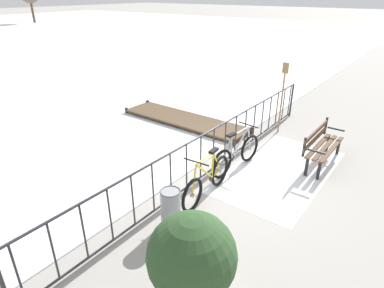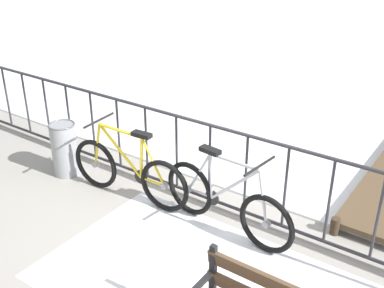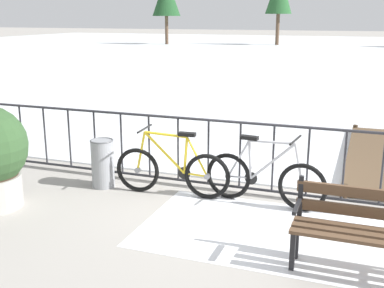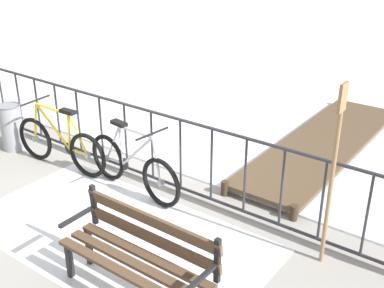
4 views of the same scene
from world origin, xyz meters
TOP-DOWN VIEW (x-y plane):
  - ground_plane at (0.00, 0.00)m, footprint 160.00×160.00m
  - snow_patch at (0.94, -1.20)m, footprint 3.58×1.92m
  - railing_fence at (-0.00, 0.00)m, footprint 9.06×0.06m
  - bicycle_near_railing at (-0.88, -0.44)m, footprint 1.71×0.52m
  - bicycle_second at (0.43, -0.34)m, footprint 1.71×0.52m
  - park_bench at (1.84, -1.76)m, footprint 1.60×0.48m
  - planter_with_shrub at (-3.02, -1.68)m, footprint 1.10×1.10m
  - trash_bin at (-2.00, -0.47)m, footprint 0.35×0.35m
  - oar_upright at (3.03, -0.24)m, footprint 0.04×0.16m
  - wooden_dock at (1.95, 2.35)m, footprint 1.10×4.19m

SIDE VIEW (x-z plane):
  - ground_plane at x=0.00m, z-range 0.00..0.00m
  - snow_patch at x=0.94m, z-range 0.00..0.01m
  - wooden_dock at x=1.95m, z-range 0.02..0.22m
  - bicycle_near_railing at x=-0.88m, z-range -0.12..0.86m
  - bicycle_second at x=0.43m, z-range -0.12..0.86m
  - trash_bin at x=-2.00m, z-range 0.01..0.74m
  - park_bench at x=1.84m, z-range 0.07..0.96m
  - railing_fence at x=0.00m, z-range 0.02..1.09m
  - planter_with_shrub at x=-3.02m, z-range 0.03..1.42m
  - oar_upright at x=3.03m, z-range 0.15..2.13m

